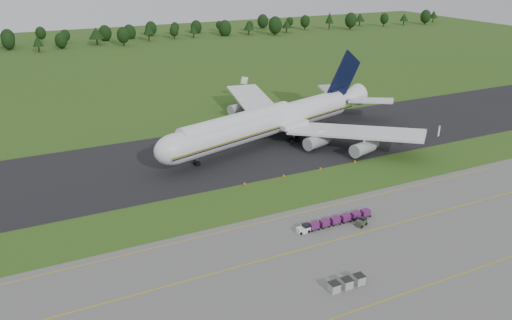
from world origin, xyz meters
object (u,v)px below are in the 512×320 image
baggage_train (334,221)px  uld_row (347,283)px  utility_cart (361,223)px  edge_markers (302,172)px  aircraft (270,121)px

baggage_train → uld_row: 20.19m
baggage_train → utility_cart: (4.66, -2.68, -0.20)m
uld_row → edge_markers: uld_row is taller
uld_row → aircraft: bearing=73.3°
aircraft → baggage_train: bearing=-102.1°
baggage_train → aircraft: bearing=77.9°
edge_markers → baggage_train: bearing=-106.5°
utility_cart → uld_row: uld_row is taller
aircraft → uld_row: bearing=-106.7°
aircraft → baggage_train: (-10.17, -47.54, -5.48)m
utility_cart → uld_row: bearing=-133.0°
aircraft → edge_markers: size_ratio=2.49×
uld_row → baggage_train: bearing=62.1°
aircraft → edge_markers: aircraft is taller
baggage_train → edge_markers: (7.21, 24.27, -0.59)m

